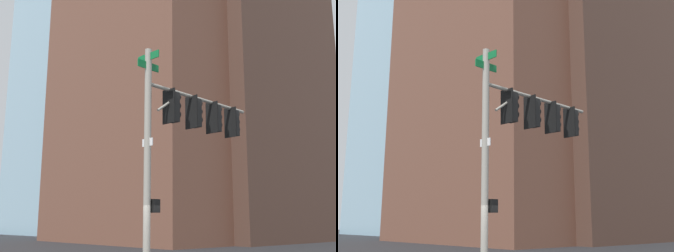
% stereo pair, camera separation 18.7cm
% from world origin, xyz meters
% --- Properties ---
extents(signal_pole_assembly, '(0.95, 5.63, 7.44)m').
position_xyz_m(signal_pole_assembly, '(0.06, -1.48, 5.07)').
color(signal_pole_assembly, '#9E998C').
rests_on(signal_pole_assembly, ground_plane).
extents(building_brick_nearside, '(20.39, 18.16, 47.91)m').
position_xyz_m(building_brick_nearside, '(22.10, -29.80, 23.96)').
color(building_brick_nearside, '#4C3328').
rests_on(building_brick_nearside, ground_plane).
extents(building_brick_midblock, '(21.03, 19.35, 41.68)m').
position_xyz_m(building_brick_midblock, '(24.06, -23.32, 20.84)').
color(building_brick_midblock, brown).
rests_on(building_brick_midblock, ground_plane).
extents(building_glass_tower, '(30.28, 32.78, 76.92)m').
position_xyz_m(building_glass_tower, '(46.35, -36.44, 38.46)').
color(building_glass_tower, '#8CB2C6').
rests_on(building_glass_tower, ground_plane).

